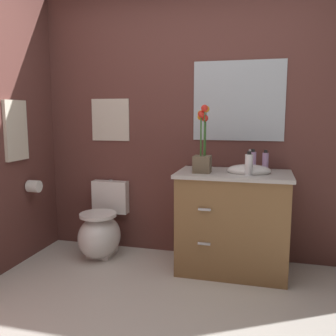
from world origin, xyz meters
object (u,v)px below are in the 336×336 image
(flower_vase, at_px, (202,150))
(lotion_bottle, at_px, (249,164))
(wall_mirror, at_px, (238,101))
(hanging_towel, at_px, (16,131))
(vanity_cabinet, at_px, (233,221))
(toilet_paper_roll, at_px, (34,186))
(hand_wash_bottle, at_px, (253,161))
(toilet, at_px, (102,231))
(wall_poster, at_px, (110,120))
(soap_bottle, at_px, (265,161))

(flower_vase, relative_size, lotion_bottle, 2.90)
(wall_mirror, distance_m, hanging_towel, 1.96)
(vanity_cabinet, distance_m, flower_vase, 0.66)
(vanity_cabinet, distance_m, hanging_towel, 2.02)
(toilet_paper_roll, bearing_deg, hand_wash_bottle, 7.73)
(vanity_cabinet, bearing_deg, toilet_paper_roll, -174.59)
(toilet, height_order, wall_poster, wall_poster)
(flower_vase, relative_size, toilet_paper_roll, 5.04)
(soap_bottle, bearing_deg, wall_poster, 173.90)
(soap_bottle, distance_m, toilet_paper_roll, 2.08)
(wall_mirror, bearing_deg, vanity_cabinet, -89.47)
(lotion_bottle, bearing_deg, wall_mirror, 106.55)
(lotion_bottle, relative_size, hanging_towel, 0.37)
(vanity_cabinet, xyz_separation_m, lotion_bottle, (0.12, -0.12, 0.50))
(flower_vase, bearing_deg, lotion_bottle, -5.92)
(toilet, height_order, wall_mirror, wall_mirror)
(toilet, xyz_separation_m, toilet_paper_roll, (-0.57, -0.20, 0.44))
(soap_bottle, bearing_deg, vanity_cabinet, -151.10)
(lotion_bottle, relative_size, wall_mirror, 0.24)
(hand_wash_bottle, xyz_separation_m, toilet_paper_roll, (-1.94, -0.26, -0.26))
(toilet_paper_roll, bearing_deg, toilet, 19.06)
(lotion_bottle, distance_m, toilet_paper_roll, 1.94)
(lotion_bottle, bearing_deg, wall_poster, 162.92)
(soap_bottle, height_order, hand_wash_bottle, hand_wash_bottle)
(lotion_bottle, height_order, hanging_towel, hanging_towel)
(toilet, distance_m, wall_mirror, 1.74)
(soap_bottle, bearing_deg, hand_wash_bottle, -157.54)
(flower_vase, bearing_deg, soap_bottle, 23.37)
(wall_poster, bearing_deg, flower_vase, -21.12)
(soap_bottle, relative_size, toilet_paper_roll, 1.64)
(toilet, height_order, vanity_cabinet, vanity_cabinet)
(hanging_towel, height_order, toilet_paper_roll, hanging_towel)
(soap_bottle, xyz_separation_m, lotion_bottle, (-0.13, -0.26, 0.01))
(hand_wash_bottle, height_order, wall_poster, wall_poster)
(vanity_cabinet, relative_size, soap_bottle, 5.75)
(hand_wash_bottle, bearing_deg, lotion_bottle, -95.99)
(toilet, relative_size, toilet_paper_roll, 6.27)
(wall_poster, relative_size, wall_mirror, 0.51)
(lotion_bottle, bearing_deg, hand_wash_bottle, 84.01)
(toilet, xyz_separation_m, hand_wash_bottle, (1.37, 0.07, 0.70))
(flower_vase, distance_m, hand_wash_bottle, 0.45)
(toilet, xyz_separation_m, flower_vase, (0.97, -0.11, 0.80))
(flower_vase, bearing_deg, wall_mirror, 55.92)
(hand_wash_bottle, xyz_separation_m, wall_poster, (-1.37, 0.20, 0.34))
(toilet, xyz_separation_m, wall_mirror, (1.23, 0.27, 1.21))
(hand_wash_bottle, bearing_deg, toilet_paper_roll, -172.27)
(wall_poster, bearing_deg, hanging_towel, -136.22)
(vanity_cabinet, relative_size, wall_poster, 2.56)
(wall_mirror, distance_m, toilet_paper_roll, 2.01)
(toilet, bearing_deg, soap_bottle, 4.26)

